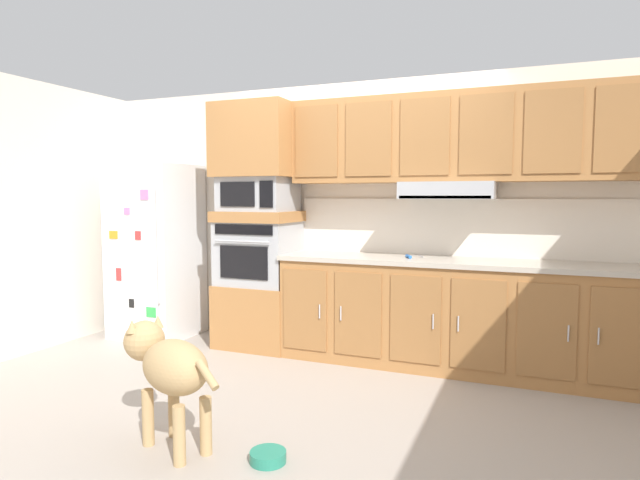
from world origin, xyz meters
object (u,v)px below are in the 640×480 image
object	(u,v)px
dog	(167,365)
screwdriver	(410,256)
microwave	(259,194)
refrigerator	(156,251)
dog_food_bowl	(268,456)
built_in_oven	(259,253)

from	to	relation	value
dog	screwdriver	bearing A→B (deg)	-94.10
microwave	refrigerator	bearing A→B (deg)	-176.68
refrigerator	screwdriver	xyz separation A→B (m)	(2.64, 0.02, 0.05)
microwave	dog	world-z (taller)	microwave
microwave	screwdriver	size ratio (longest dim) A/B	3.87
refrigerator	dog_food_bowl	world-z (taller)	refrigerator
dog	dog_food_bowl	size ratio (longest dim) A/B	4.51
dog	dog_food_bowl	xyz separation A→B (m)	(0.63, 0.04, -0.44)
refrigerator	microwave	bearing A→B (deg)	3.32
screwdriver	dog	distance (m)	2.25
refrigerator	microwave	xyz separation A→B (m)	(1.17, 0.07, 0.58)
refrigerator	screwdriver	world-z (taller)	refrigerator
built_in_oven	dog	xyz separation A→B (m)	(0.51, -2.03, -0.43)
refrigerator	dog_food_bowl	size ratio (longest dim) A/B	8.80
dog	refrigerator	bearing A→B (deg)	-27.83
built_in_oven	dog	size ratio (longest dim) A/B	0.78
microwave	screwdriver	bearing A→B (deg)	-1.91
microwave	screwdriver	world-z (taller)	microwave
built_in_oven	screwdriver	size ratio (longest dim) A/B	4.21
microwave	screwdriver	xyz separation A→B (m)	(1.47, -0.05, -0.53)
microwave	dog_food_bowl	size ratio (longest dim) A/B	3.22
refrigerator	dog	xyz separation A→B (m)	(1.68, -1.97, -0.40)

